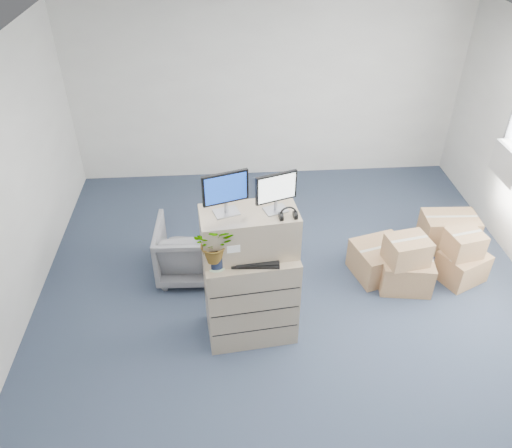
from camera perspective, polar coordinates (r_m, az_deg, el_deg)
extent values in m
plane|color=#21293C|center=(5.73, 4.41, -11.72)|extent=(7.00, 7.00, 0.00)
cube|color=beige|center=(7.88, 1.31, 14.86)|extent=(6.00, 0.02, 2.80)
cube|color=tan|center=(5.30, -0.62, -8.01)|extent=(0.99, 0.67, 1.09)
cube|color=tan|center=(4.84, -0.79, -0.94)|extent=(0.98, 0.56, 0.47)
cube|color=#99999E|center=(4.70, -3.41, 1.34)|extent=(0.27, 0.23, 0.02)
cylinder|color=#99999E|center=(4.66, -3.44, 1.95)|extent=(0.04, 0.04, 0.10)
cube|color=black|center=(4.55, -3.53, 4.14)|extent=(0.43, 0.16, 0.31)
cube|color=navy|center=(4.54, -3.46, 4.04)|extent=(0.38, 0.12, 0.27)
cube|color=#99999E|center=(4.73, 2.26, 1.62)|extent=(0.25, 0.21, 0.01)
cylinder|color=#99999E|center=(4.70, 2.27, 2.18)|extent=(0.03, 0.03, 0.10)
cube|color=black|center=(4.59, 2.33, 4.19)|extent=(0.39, 0.16, 0.29)
cube|color=white|center=(4.58, 2.41, 4.10)|extent=(0.35, 0.12, 0.25)
torus|color=black|center=(4.61, 3.70, 1.14)|extent=(0.17, 0.04, 0.17)
cube|color=black|center=(4.83, -0.06, -4.34)|extent=(0.48, 0.23, 0.02)
ellipsoid|color=silver|center=(4.88, 3.06, -3.80)|extent=(0.11, 0.07, 0.03)
cylinder|color=gray|center=(4.87, -0.08, -1.91)|extent=(0.08, 0.08, 0.30)
cube|color=silver|center=(4.94, -1.65, -3.36)|extent=(0.06, 0.05, 0.02)
cube|color=black|center=(4.90, -1.66, -2.80)|extent=(0.05, 0.03, 0.10)
cube|color=black|center=(5.05, 3.48, -2.09)|extent=(0.24, 0.21, 0.06)
cube|color=#3974C4|center=(5.02, 2.40, -1.33)|extent=(0.22, 0.11, 0.08)
cylinder|color=#9CB491|center=(4.82, -4.56, -4.71)|extent=(0.20, 0.20, 0.02)
cylinder|color=black|center=(4.77, -4.60, -4.05)|extent=(0.17, 0.17, 0.13)
imported|color=#18551A|center=(4.67, -4.70, -2.52)|extent=(0.40, 0.44, 0.32)
imported|color=slate|center=(6.18, -7.54, -2.57)|extent=(0.83, 0.78, 0.82)
cube|color=#926846|center=(6.32, 16.67, -5.37)|extent=(0.66, 0.55, 0.42)
cube|color=#926846|center=(6.68, 22.48, -4.50)|extent=(0.66, 0.61, 0.38)
cube|color=#926846|center=(6.43, 13.95, -4.00)|extent=(0.75, 0.71, 0.41)
cube|color=#926846|center=(6.06, 16.88, -2.89)|extent=(0.52, 0.45, 0.33)
cube|color=#926846|center=(6.47, 22.67, -2.05)|extent=(0.46, 0.42, 0.31)
cube|color=#926846|center=(7.12, 21.06, -0.82)|extent=(0.71, 0.48, 0.49)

